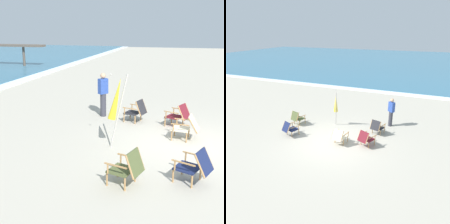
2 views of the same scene
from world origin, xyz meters
TOP-DOWN VIEW (x-y plane):
  - ground_plane at (0.00, 0.00)m, footprint 80.00×80.00m
  - beach_chair_far_center at (-2.72, 1.17)m, footprint 0.75×0.82m
  - beach_chair_front_left at (1.80, 1.74)m, footprint 0.75×0.84m
  - beach_chair_front_right at (-2.28, -0.21)m, footprint 0.82×0.91m
  - beach_chair_back_left at (0.41, 0.01)m, footprint 0.67×0.84m
  - beach_chair_mid_center at (1.62, 0.28)m, footprint 0.82×0.90m
  - umbrella_furled_yellow at (-0.62, 1.91)m, footprint 0.41×0.57m
  - person_near_chairs at (2.24, 3.08)m, footprint 0.39×0.37m

SIDE VIEW (x-z plane):
  - ground_plane at x=0.00m, z-range 0.00..0.00m
  - beach_chair_back_left at x=0.41m, z-range 0.03..0.81m
  - beach_chair_front_right at x=-2.28m, z-range 0.03..0.82m
  - beach_chair_mid_center at x=1.62m, z-range 0.03..0.82m
  - beach_chair_front_left at x=1.80m, z-range 0.03..0.83m
  - beach_chair_far_center at x=-2.72m, z-range 0.02..0.84m
  - person_near_chairs at x=2.24m, z-range 0.02..1.65m
  - umbrella_furled_yellow at x=-0.62m, z-range 0.32..2.40m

